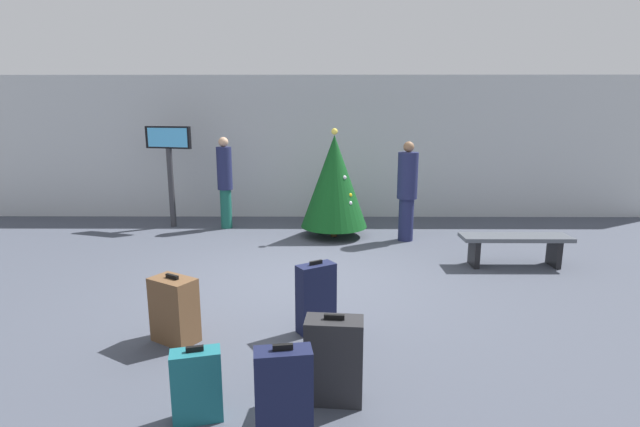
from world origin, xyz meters
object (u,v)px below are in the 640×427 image
(flight_info_kiosk, at_px, (169,156))
(suitcase_3, at_px, (284,401))
(waiting_bench, at_px, (515,243))
(holiday_tree, at_px, (334,181))
(suitcase_4, at_px, (174,310))
(traveller_0, at_px, (225,180))
(traveller_1, at_px, (407,189))
(suitcase_1, at_px, (316,298))
(suitcase_0, at_px, (334,360))
(suitcase_2, at_px, (197,385))

(flight_info_kiosk, distance_m, suitcase_3, 7.28)
(waiting_bench, bearing_deg, holiday_tree, 146.79)
(suitcase_4, bearing_deg, traveller_0, 95.46)
(traveller_0, xyz_separation_m, traveller_1, (3.49, -0.95, -0.03))
(suitcase_1, bearing_deg, suitcase_3, -95.94)
(holiday_tree, height_order, suitcase_0, holiday_tree)
(suitcase_0, xyz_separation_m, suitcase_1, (-0.16, 1.24, 0.02))
(suitcase_2, bearing_deg, flight_info_kiosk, 108.99)
(waiting_bench, relative_size, suitcase_0, 2.20)
(flight_info_kiosk, distance_m, waiting_bench, 6.64)
(suitcase_1, distance_m, suitcase_4, 1.45)
(suitcase_1, distance_m, suitcase_2, 1.73)
(holiday_tree, bearing_deg, suitcase_0, -91.35)
(traveller_0, distance_m, traveller_1, 3.62)
(holiday_tree, relative_size, flight_info_kiosk, 0.99)
(holiday_tree, height_order, suitcase_3, holiday_tree)
(suitcase_0, distance_m, suitcase_1, 1.25)
(waiting_bench, relative_size, traveller_0, 0.88)
(traveller_0, height_order, suitcase_1, traveller_0)
(flight_info_kiosk, height_order, waiting_bench, flight_info_kiosk)
(suitcase_3, height_order, suitcase_4, suitcase_3)
(suitcase_0, xyz_separation_m, suitcase_2, (-1.03, -0.25, -0.07))
(flight_info_kiosk, height_order, traveller_0, flight_info_kiosk)
(traveller_1, bearing_deg, suitcase_4, -127.51)
(suitcase_0, bearing_deg, suitcase_1, 97.36)
(suitcase_2, xyz_separation_m, suitcase_4, (-0.56, 1.26, 0.05))
(traveller_0, xyz_separation_m, suitcase_3, (1.71, -6.49, -0.60))
(suitcase_3, bearing_deg, waiting_bench, 51.82)
(traveller_0, relative_size, suitcase_3, 2.31)
(suitcase_0, height_order, suitcase_1, suitcase_1)
(waiting_bench, height_order, suitcase_0, suitcase_0)
(suitcase_1, bearing_deg, suitcase_0, -82.64)
(waiting_bench, bearing_deg, suitcase_1, -143.51)
(traveller_1, bearing_deg, traveller_0, 164.87)
(suitcase_0, height_order, suitcase_3, suitcase_3)
(traveller_0, bearing_deg, traveller_1, -15.13)
(holiday_tree, distance_m, suitcase_2, 5.65)
(traveller_1, relative_size, suitcase_0, 2.44)
(suitcase_2, bearing_deg, suitcase_3, -26.65)
(waiting_bench, xyz_separation_m, suitcase_4, (-4.42, -2.45, -0.03))
(traveller_0, relative_size, suitcase_0, 2.48)
(flight_info_kiosk, distance_m, suitcase_0, 6.91)
(suitcase_2, bearing_deg, waiting_bench, 43.81)
(waiting_bench, distance_m, traveller_0, 5.50)
(holiday_tree, bearing_deg, suitcase_4, -112.09)
(flight_info_kiosk, bearing_deg, traveller_1, -13.09)
(waiting_bench, distance_m, traveller_1, 2.13)
(waiting_bench, bearing_deg, flight_info_kiosk, 156.91)
(holiday_tree, bearing_deg, waiting_bench, -33.21)
(waiting_bench, xyz_separation_m, traveller_1, (-1.40, 1.49, 0.59))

